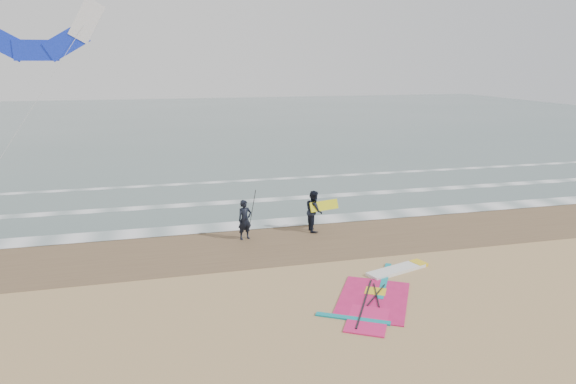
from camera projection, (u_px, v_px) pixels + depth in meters
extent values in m
plane|color=tan|center=(353.00, 310.00, 14.33)|extent=(120.00, 120.00, 0.00)
cube|color=#47605E|center=(203.00, 122.00, 59.44)|extent=(120.00, 80.00, 0.02)
cube|color=brown|center=(297.00, 239.00, 19.97)|extent=(120.00, 5.00, 0.01)
cube|color=white|center=(284.00, 222.00, 22.03)|extent=(120.00, 1.20, 0.02)
cube|color=white|center=(266.00, 200.00, 25.60)|extent=(120.00, 0.70, 0.02)
cube|color=white|center=(250.00, 180.00, 29.83)|extent=(120.00, 0.50, 0.01)
cube|color=white|center=(396.00, 270.00, 16.93)|extent=(2.25, 1.19, 0.11)
cube|color=yellow|center=(418.00, 264.00, 17.45)|extent=(0.54, 0.62, 0.11)
cube|color=#DD1B62|center=(373.00, 299.00, 14.92)|extent=(3.07, 3.39, 0.04)
cube|color=#DD1B62|center=(367.00, 320.00, 13.69)|extent=(1.70, 1.89, 0.04)
cube|color=#0C8C99|center=(385.00, 280.00, 16.20)|extent=(1.57, 2.52, 0.04)
cube|color=#0C8C99|center=(353.00, 319.00, 13.78)|extent=(1.84, 1.17, 0.04)
cube|color=yellow|center=(375.00, 292.00, 15.39)|extent=(0.79, 0.76, 0.05)
cylinder|color=black|center=(364.00, 302.00, 14.67)|extent=(1.62, 2.76, 0.05)
cylinder|color=black|center=(376.00, 294.00, 15.12)|extent=(1.08, 1.20, 0.04)
cylinder|color=black|center=(376.00, 294.00, 15.12)|extent=(0.52, 1.51, 0.04)
imported|color=black|center=(245.00, 220.00, 19.85)|extent=(0.66, 0.53, 1.57)
imported|color=black|center=(314.00, 211.00, 20.82)|extent=(0.67, 0.85, 1.69)
cylinder|color=black|center=(252.00, 210.00, 19.83)|extent=(0.17, 0.86, 1.82)
cube|color=yellow|center=(324.00, 206.00, 20.77)|extent=(1.30, 0.51, 0.39)
cube|color=#142FD9|center=(2.00, 42.00, 21.65)|extent=(2.01, 0.16, 1.67)
cube|color=#142FD9|center=(36.00, 50.00, 22.04)|extent=(1.81, 0.16, 0.88)
cube|color=#142FD9|center=(66.00, 42.00, 22.25)|extent=(2.01, 0.16, 1.67)
cube|color=white|center=(87.00, 20.00, 22.24)|extent=(1.67, 0.15, 2.01)
cylinder|color=beige|center=(31.00, 110.00, 21.46)|extent=(4.86, 2.41, 7.42)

